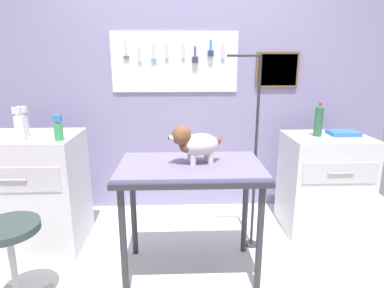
# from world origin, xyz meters

# --- Properties ---
(ground) EXTENTS (4.40, 4.00, 0.04)m
(ground) POSITION_xyz_m (0.00, 0.00, -0.02)
(ground) COLOR silver
(rear_wall_panel) EXTENTS (4.00, 0.11, 2.30)m
(rear_wall_panel) POSITION_xyz_m (0.00, 1.28, 1.16)
(rear_wall_panel) COLOR #8A81AB
(rear_wall_panel) RESTS_ON ground
(grooming_table) EXTENTS (0.98, 0.59, 0.81)m
(grooming_table) POSITION_xyz_m (0.00, 0.16, 0.72)
(grooming_table) COLOR #2D2D33
(grooming_table) RESTS_ON ground
(grooming_arm) EXTENTS (0.30, 0.11, 1.52)m
(grooming_arm) POSITION_xyz_m (0.50, 0.47, 0.71)
(grooming_arm) COLOR #2D2D33
(grooming_arm) RESTS_ON ground
(dog) EXTENTS (0.36, 0.22, 0.26)m
(dog) POSITION_xyz_m (0.03, 0.17, 0.95)
(dog) COLOR silver
(dog) RESTS_ON grooming_table
(counter_left) EXTENTS (0.80, 0.58, 0.92)m
(counter_left) POSITION_xyz_m (-1.27, 0.58, 0.46)
(counter_left) COLOR silver
(counter_left) RESTS_ON ground
(cabinet_right) EXTENTS (0.68, 0.54, 0.85)m
(cabinet_right) POSITION_xyz_m (1.19, 0.74, 0.43)
(cabinet_right) COLOR silver
(cabinet_right) RESTS_ON ground
(stool) EXTENTS (0.36, 0.36, 0.55)m
(stool) POSITION_xyz_m (-1.08, -0.14, 0.46)
(stool) COLOR #9E9EA3
(stool) RESTS_ON ground
(detangler_spray) EXTENTS (0.07, 0.07, 0.23)m
(detangler_spray) POSITION_xyz_m (-1.24, 0.55, 1.02)
(detangler_spray) COLOR #AEB7BC
(detangler_spray) RESTS_ON counter_left
(shampoo_bottle) EXTENTS (0.06, 0.06, 0.24)m
(shampoo_bottle) POSITION_xyz_m (-1.21, 0.41, 1.02)
(shampoo_bottle) COLOR white
(shampoo_bottle) RESTS_ON counter_left
(pump_bottle_white) EXTENTS (0.06, 0.06, 0.19)m
(pump_bottle_white) POSITION_xyz_m (-0.94, 0.41, 1.00)
(pump_bottle_white) COLOR #3F9D59
(pump_bottle_white) RESTS_ON counter_left
(soda_bottle) EXTENTS (0.07, 0.07, 0.28)m
(soda_bottle) POSITION_xyz_m (1.10, 0.75, 0.99)
(soda_bottle) COLOR #2C6442
(soda_bottle) RESTS_ON cabinet_right
(supply_tray) EXTENTS (0.24, 0.18, 0.04)m
(supply_tray) POSITION_xyz_m (1.33, 0.77, 0.87)
(supply_tray) COLOR #3370C5
(supply_tray) RESTS_ON cabinet_right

